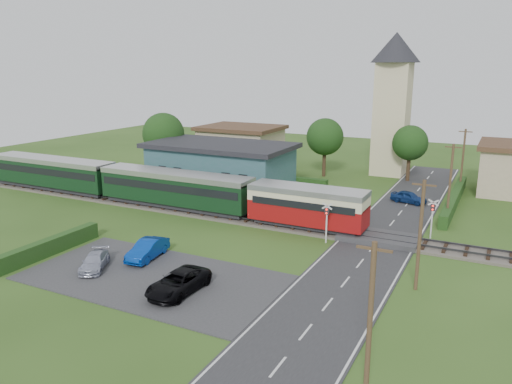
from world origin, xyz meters
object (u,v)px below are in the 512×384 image
at_px(car_park_silver, 95,261).
at_px(pedestrian_near, 271,197).
at_px(equipment_hut, 131,177).
at_px(station_building, 221,166).
at_px(house_west, 241,145).
at_px(car_on_road, 409,197).
at_px(car_park_blue, 148,249).
at_px(church_tower, 393,94).
at_px(crossing_signal_near, 327,217).
at_px(crossing_signal_far, 432,213).
at_px(pedestrian_far, 130,183).
at_px(train, 149,184).
at_px(car_park_dark, 178,282).

bearing_deg(car_park_silver, pedestrian_near, 46.31).
xyz_separation_m(equipment_hut, station_building, (8.00, 5.79, 0.95)).
height_order(house_west, car_on_road, house_west).
bearing_deg(equipment_hut, car_park_blue, -46.24).
height_order(church_tower, car_on_road, church_tower).
height_order(crossing_signal_near, crossing_signal_far, same).
xyz_separation_m(station_building, crossing_signal_far, (23.60, -6.60, -0.55)).
relative_size(church_tower, pedestrian_far, 10.55).
bearing_deg(car_park_silver, house_west, 74.37).
distance_m(train, crossing_signal_near, 19.46).
relative_size(car_park_dark, pedestrian_near, 2.41).
height_order(house_west, crossing_signal_far, house_west).
relative_size(house_west, pedestrian_far, 6.48).
bearing_deg(crossing_signal_far, station_building, 164.37).
height_order(crossing_signal_near, car_park_silver, crossing_signal_near).
bearing_deg(pedestrian_near, car_park_silver, 74.64).
bearing_deg(train, pedestrian_far, 150.90).
bearing_deg(pedestrian_far, car_park_blue, -133.81).
bearing_deg(crossing_signal_near, pedestrian_near, 141.49).
xyz_separation_m(station_building, car_on_road, (20.02, 3.56, -2.03)).
height_order(station_building, car_park_blue, station_building).
height_order(church_tower, car_park_silver, church_tower).
xyz_separation_m(train, car_park_blue, (8.99, -11.50, -1.43)).
bearing_deg(car_on_road, car_park_dark, 175.93).
height_order(train, house_west, house_west).
bearing_deg(pedestrian_far, car_park_silver, -143.85).
bearing_deg(train, church_tower, 55.44).
relative_size(church_tower, crossing_signal_near, 5.37).
bearing_deg(crossing_signal_far, church_tower, 110.02).
bearing_deg(station_building, house_west, 109.65).
distance_m(car_park_silver, pedestrian_near, 18.93).
xyz_separation_m(train, pedestrian_far, (-4.73, 2.63, -0.89)).
bearing_deg(station_building, pedestrian_near, -31.33).
distance_m(car_on_road, car_park_blue, 27.81).
height_order(train, car_park_blue, train).
relative_size(car_park_blue, pedestrian_near, 2.10).
height_order(crossing_signal_far, car_park_silver, crossing_signal_far).
bearing_deg(car_park_blue, equipment_hut, 126.20).
bearing_deg(pedestrian_far, pedestrian_near, -84.51).
bearing_deg(crossing_signal_near, car_park_silver, -135.09).
height_order(church_tower, crossing_signal_far, church_tower).
distance_m(crossing_signal_far, car_park_dark, 21.44).
relative_size(station_building, car_park_silver, 4.46).
xyz_separation_m(car_on_road, pedestrian_far, (-27.66, -9.92, 0.62)).
distance_m(equipment_hut, church_tower, 33.48).
xyz_separation_m(car_on_road, pedestrian_near, (-11.20, -8.93, 0.76)).
relative_size(car_park_silver, pedestrian_far, 2.15).
height_order(station_building, pedestrian_far, station_building).
xyz_separation_m(equipment_hut, car_on_road, (28.02, 9.36, -1.09)).
relative_size(crossing_signal_far, pedestrian_near, 1.69).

